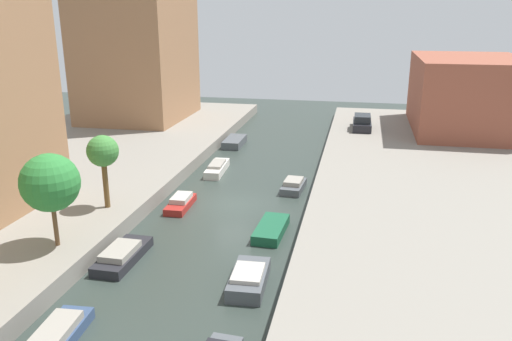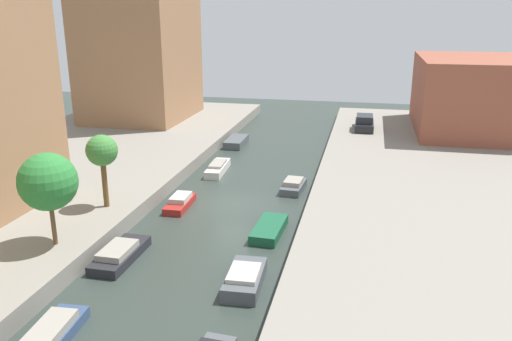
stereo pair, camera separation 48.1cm
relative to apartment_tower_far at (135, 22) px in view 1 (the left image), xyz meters
name	(u,v)px [view 1 (the left image)]	position (x,y,z in m)	size (l,w,h in m)	color
ground_plane	(235,205)	(16.00, -21.37, -11.19)	(84.00, 84.00, 0.00)	#2D3833
quay_left	(34,183)	(1.00, -21.37, -10.69)	(20.00, 64.00, 1.00)	gray
quay_right	(473,215)	(31.00, -21.37, -10.69)	(20.00, 64.00, 1.00)	gray
apartment_tower_far	(135,22)	(0.00, 0.00, 0.00)	(10.00, 12.01, 20.38)	#9E704C
low_block_right	(467,94)	(34.00, 0.88, -6.63)	(10.00, 14.51, 7.12)	brown
street_tree_1	(50,183)	(9.10, -31.22, -6.83)	(2.92, 2.92, 4.83)	brown
street_tree_2	(103,152)	(9.10, -25.79, -6.74)	(1.88, 1.88, 4.48)	brown
parked_car	(362,123)	(24.09, -0.89, -9.58)	(1.86, 4.49, 1.48)	black
moored_boat_left_0	(53,340)	(12.81, -37.64, -10.85)	(1.70, 4.59, 0.82)	#33476B
moored_boat_left_1	(122,255)	(12.21, -30.41, -10.84)	(1.65, 4.20, 0.85)	#232328
moored_boat_left_2	(181,203)	(12.61, -22.58, -10.86)	(1.35, 3.37, 0.79)	maroon
moored_boat_left_3	(217,168)	(12.88, -14.70, -10.83)	(1.44, 4.34, 0.82)	beige
moored_boat_left_4	(235,142)	(12.18, -6.09, -10.84)	(1.68, 3.92, 0.70)	#4C5156
moored_boat_right_1	(249,279)	(19.19, -31.57, -10.79)	(1.78, 3.57, 0.90)	#4C5156
moored_boat_right_2	(271,229)	(19.18, -25.47, -10.91)	(1.67, 3.82, 0.57)	#195638
moored_boat_right_3	(294,186)	(19.45, -17.71, -10.84)	(1.60, 3.18, 0.84)	#4C5156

